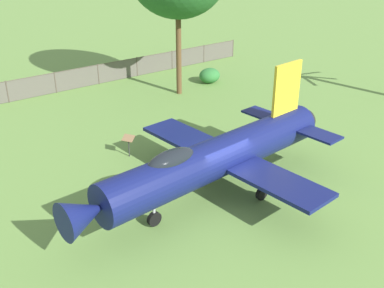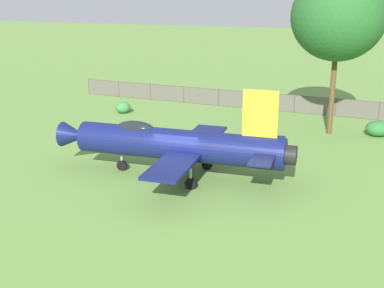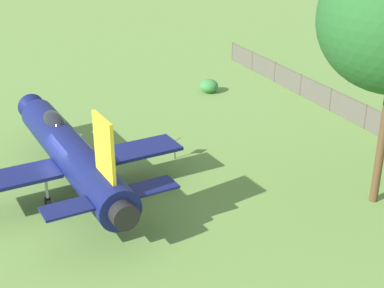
{
  "view_description": "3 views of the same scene",
  "coord_description": "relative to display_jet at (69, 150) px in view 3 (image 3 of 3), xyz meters",
  "views": [
    {
      "loc": [
        -12.12,
        12.18,
        10.67
      ],
      "look_at": [
        1.49,
        0.14,
        1.95
      ],
      "focal_mm": 42.97,
      "sensor_mm": 36.0,
      "label": 1
    },
    {
      "loc": [
        -25.46,
        -8.74,
        10.22
      ],
      "look_at": [
        0.09,
        -0.7,
        1.92
      ],
      "focal_mm": 48.93,
      "sensor_mm": 36.0,
      "label": 2
    },
    {
      "loc": [
        -6.25,
        -22.4,
        12.39
      ],
      "look_at": [
        4.52,
        -2.94,
        2.5
      ],
      "focal_mm": 52.28,
      "sensor_mm": 36.0,
      "label": 3
    }
  ],
  "objects": [
    {
      "name": "ground_plane",
      "position": [
        0.0,
        -0.37,
        -1.87
      ],
      "size": [
        200.0,
        200.0,
        0.0
      ],
      "primitive_type": "plane",
      "color": "#668E42"
    },
    {
      "name": "shrub_by_tree",
      "position": [
        12.52,
        8.72,
        -1.4
      ],
      "size": [
        1.25,
        1.24,
        0.93
      ],
      "color": "#387F3D",
      "rests_on": "ground_plane"
    },
    {
      "name": "display_jet",
      "position": [
        0.0,
        0.0,
        0.0
      ],
      "size": [
        9.76,
        13.39,
        5.09
      ],
      "rotation": [
        0.0,
        0.0,
        1.57
      ],
      "color": "#111951",
      "rests_on": "ground_plane"
    },
    {
      "name": "perimeter_fence",
      "position": [
        17.07,
        -1.33,
        -1.07
      ],
      "size": [
        2.82,
        32.71,
        1.49
      ],
      "rotation": [
        0.0,
        0.0,
        7.77
      ],
      "color": "#4C4238",
      "rests_on": "ground_plane"
    },
    {
      "name": "info_plaque",
      "position": [
        5.57,
        0.41,
        -1.01
      ],
      "size": [
        0.71,
        0.62,
        1.14
      ],
      "color": "#333333",
      "rests_on": "ground_plane"
    }
  ]
}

